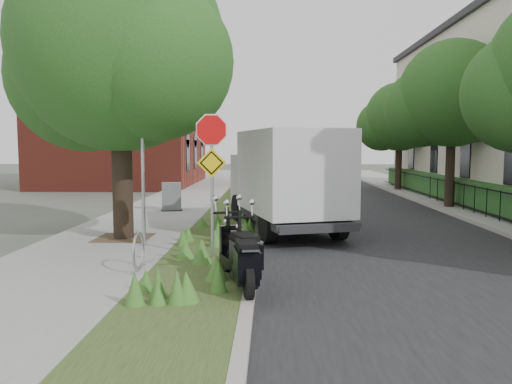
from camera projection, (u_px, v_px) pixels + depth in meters
ground at (277, 270)px, 10.21m from camera, size 120.00×120.00×0.00m
sidewalk_near at (170, 207)px, 20.28m from camera, size 3.50×60.00×0.12m
verge at (237, 207)px, 20.20m from camera, size 2.00×60.00×0.12m
kerb_near at (262, 207)px, 20.18m from camera, size 0.20×60.00×0.13m
road at (348, 209)px, 20.08m from camera, size 7.00×60.00×0.01m
kerb_far at (436, 208)px, 19.97m from camera, size 0.20×60.00×0.13m
footpath_far at (479, 208)px, 19.93m from camera, size 3.20×60.00×0.12m
street_tree_main at (117, 57)px, 12.74m from camera, size 6.21×5.54×7.66m
bare_post at (143, 163)px, 11.90m from camera, size 0.08×0.08×4.00m
bike_hoop at (138, 251)px, 9.65m from camera, size 0.06×0.78×0.77m
sign_assembly at (212, 155)px, 10.62m from camera, size 0.94×0.08×3.22m
fence_far at (454, 193)px, 19.90m from camera, size 0.04×24.00×1.00m
hedge_far at (472, 193)px, 19.88m from camera, size 1.00×24.00×1.10m
brick_building at (125, 120)px, 32.00m from camera, size 9.40×10.40×8.30m
far_tree_b at (450, 99)px, 19.62m from camera, size 4.83×4.31×6.56m
far_tree_c at (398, 120)px, 27.61m from camera, size 4.37×3.89×5.93m
scooter_near at (242, 258)px, 8.77m from camera, size 0.90×1.78×0.90m
scooter_far at (245, 266)px, 8.26m from camera, size 0.60×1.83×0.88m
box_truck at (286, 176)px, 14.50m from camera, size 3.61×5.96×2.53m
utility_cabinet at (171, 197)px, 18.64m from camera, size 0.89×0.69×1.05m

